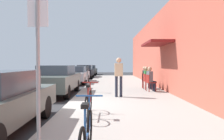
% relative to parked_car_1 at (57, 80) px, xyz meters
% --- Properties ---
extents(ground_plane, '(60.00, 60.00, 0.00)m').
position_rel_parked_car_1_xyz_m(ground_plane, '(1.10, -2.93, -0.76)').
color(ground_plane, '#2D2D30').
extents(sidewalk_slab, '(4.50, 32.00, 0.12)m').
position_rel_parked_car_1_xyz_m(sidewalk_slab, '(3.35, -0.93, -0.70)').
color(sidewalk_slab, '#9E9B93').
rests_on(sidewalk_slab, ground_plane).
extents(building_facade, '(1.40, 32.00, 4.66)m').
position_rel_parked_car_1_xyz_m(building_facade, '(5.74, -0.92, 1.57)').
color(building_facade, '#BC5442').
rests_on(building_facade, ground_plane).
extents(parked_car_1, '(1.80, 4.40, 1.48)m').
position_rel_parked_car_1_xyz_m(parked_car_1, '(0.00, 0.00, 0.00)').
color(parked_car_1, '#47514C').
rests_on(parked_car_1, ground_plane).
extents(parked_car_2, '(1.80, 4.40, 1.36)m').
position_rel_parked_car_1_xyz_m(parked_car_2, '(0.00, 5.98, -0.05)').
color(parked_car_2, '#B7B7BC').
rests_on(parked_car_2, ground_plane).
extents(parked_car_3, '(1.80, 4.40, 1.42)m').
position_rel_parked_car_1_xyz_m(parked_car_3, '(0.00, 12.23, -0.02)').
color(parked_car_3, black).
rests_on(parked_car_3, ground_plane).
extents(parked_car_4, '(1.80, 4.40, 1.36)m').
position_rel_parked_car_1_xyz_m(parked_car_4, '(-0.00, 18.41, -0.05)').
color(parked_car_4, '#47514C').
rests_on(parked_car_4, ground_plane).
extents(parking_meter, '(0.12, 0.10, 1.32)m').
position_rel_parked_car_1_xyz_m(parking_meter, '(1.55, -0.01, 0.12)').
color(parking_meter, slate).
rests_on(parking_meter, sidewalk_slab).
extents(street_sign, '(0.32, 0.06, 2.60)m').
position_rel_parked_car_1_xyz_m(street_sign, '(1.50, -7.11, 0.88)').
color(street_sign, gray).
rests_on(street_sign, sidewalk_slab).
extents(bicycle_0, '(0.46, 1.71, 0.90)m').
position_rel_parked_car_1_xyz_m(bicycle_0, '(2.29, -7.37, -0.28)').
color(bicycle_0, black).
rests_on(bicycle_0, sidewalk_slab).
extents(bicycle_1, '(0.46, 1.71, 0.90)m').
position_rel_parked_car_1_xyz_m(bicycle_1, '(2.08, -4.80, -0.28)').
color(bicycle_1, black).
rests_on(bicycle_1, sidewalk_slab).
extents(cafe_chair_0, '(0.52, 0.52, 0.87)m').
position_rel_parked_car_1_xyz_m(cafe_chair_0, '(4.74, 0.23, -0.14)').
color(cafe_chair_0, maroon).
rests_on(cafe_chair_0, sidewalk_slab).
extents(seated_patron_0, '(0.49, 0.43, 1.29)m').
position_rel_parked_car_1_xyz_m(seated_patron_0, '(4.80, 0.25, 0.05)').
color(seated_patron_0, '#232838').
rests_on(seated_patron_0, sidewalk_slab).
extents(cafe_chair_1, '(0.48, 0.48, 0.87)m').
position_rel_parked_car_1_xyz_m(cafe_chair_1, '(4.74, 1.12, -0.14)').
color(cafe_chair_1, maroon).
rests_on(cafe_chair_1, sidewalk_slab).
extents(seated_patron_1, '(0.45, 0.38, 1.29)m').
position_rel_parked_car_1_xyz_m(seated_patron_1, '(4.80, 1.12, 0.05)').
color(seated_patron_1, '#232838').
rests_on(seated_patron_1, sidewalk_slab).
extents(cafe_chair_2, '(0.53, 0.53, 0.87)m').
position_rel_parked_car_1_xyz_m(cafe_chair_2, '(4.74, 1.77, -0.14)').
color(cafe_chair_2, maroon).
rests_on(cafe_chair_2, sidewalk_slab).
extents(seated_patron_2, '(0.49, 0.44, 1.29)m').
position_rel_parked_car_1_xyz_m(seated_patron_2, '(4.80, 1.76, 0.05)').
color(seated_patron_2, '#232838').
rests_on(seated_patron_2, sidewalk_slab).
extents(pedestrian_standing, '(0.36, 0.22, 1.70)m').
position_rel_parked_car_1_xyz_m(pedestrian_standing, '(3.06, -1.48, 0.36)').
color(pedestrian_standing, '#232838').
rests_on(pedestrian_standing, sidewalk_slab).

